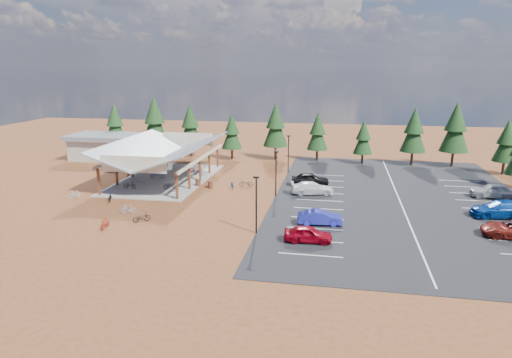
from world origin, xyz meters
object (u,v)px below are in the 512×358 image
at_px(trash_bin_1, 210,184).
at_px(bike_5, 170,184).
at_px(bike_9, 75,194).
at_px(car_7, 500,209).
at_px(bike_pavilion, 165,150).
at_px(bike_6, 198,172).
at_px(car_8, 493,191).
at_px(car_4, 310,179).
at_px(car_1, 320,217).
at_px(bike_3, 162,164).
at_px(bike_12, 142,217).
at_px(trash_bin_0, 198,183).
at_px(bike_16, 246,183).
at_px(lamp_post_0, 256,201).
at_px(bike_11, 105,223).
at_px(outbuilding, 107,146).
at_px(bike_2, 158,175).
at_px(lamp_post_1, 276,170).
at_px(bike_7, 196,169).
at_px(car_0, 308,234).
at_px(bike_8, 110,197).
at_px(bike_13, 129,209).
at_px(bike_14, 232,184).
at_px(bike_1, 139,179).
at_px(lamp_post_2, 288,151).
at_px(car_3, 312,188).
at_px(bike_4, 171,185).
at_px(bike_0, 130,185).

relative_size(trash_bin_1, bike_5, 0.56).
bearing_deg(bike_9, car_7, -117.39).
bearing_deg(bike_pavilion, bike_6, 36.14).
relative_size(bike_6, car_8, 0.33).
bearing_deg(car_4, car_1, 176.29).
distance_m(trash_bin_1, bike_9, 15.22).
bearing_deg(bike_5, bike_3, 13.36).
bearing_deg(bike_12, trash_bin_0, -47.38).
relative_size(bike_16, car_1, 0.40).
bearing_deg(bike_3, lamp_post_0, -154.40).
bearing_deg(bike_11, outbuilding, 114.38).
bearing_deg(car_7, bike_2, -109.91).
distance_m(lamp_post_1, bike_7, 15.51).
bearing_deg(bike_5, bike_9, 110.18).
bearing_deg(car_4, car_7, -126.30).
bearing_deg(car_1, bike_12, 90.54).
relative_size(bike_7, car_0, 0.38).
distance_m(bike_5, car_1, 20.60).
bearing_deg(trash_bin_1, car_0, -49.96).
height_order(bike_8, bike_13, bike_8).
xyz_separation_m(bike_2, bike_6, (4.68, 2.53, -0.07)).
distance_m(bike_11, bike_13, 4.43).
distance_m(lamp_post_0, bike_14, 15.74).
bearing_deg(outbuilding, bike_13, -58.00).
height_order(bike_2, bike_5, bike_5).
xyz_separation_m(bike_1, bike_7, (5.21, 6.77, -0.08)).
bearing_deg(bike_7, lamp_post_2, -88.91).
bearing_deg(bike_13, car_3, 104.35).
height_order(car_1, car_7, car_7).
bearing_deg(bike_9, car_4, -97.11).
height_order(lamp_post_0, bike_4, lamp_post_0).
distance_m(outbuilding, bike_14, 27.07).
relative_size(outbuilding, bike_5, 6.80).
relative_size(bike_11, car_1, 0.43).
bearing_deg(bike_12, bike_16, -67.93).
distance_m(outbuilding, bike_12, 32.47).
relative_size(bike_3, car_3, 0.36).
height_order(lamp_post_2, bike_11, lamp_post_2).
xyz_separation_m(trash_bin_0, car_3, (13.83, -1.03, 0.29)).
bearing_deg(bike_2, lamp_post_2, -84.24).
distance_m(bike_6, bike_13, 16.61).
bearing_deg(car_1, car_3, 0.41).
xyz_separation_m(bike_6, bike_12, (0.36, -18.62, -0.06)).
xyz_separation_m(bike_8, car_0, (21.87, -7.91, 0.22)).
bearing_deg(bike_14, bike_11, -138.21).
distance_m(bike_0, bike_11, 13.48).
xyz_separation_m(bike_6, bike_11, (-2.10, -20.92, 0.01)).
distance_m(bike_pavilion, car_7, 38.38).
bearing_deg(trash_bin_0, bike_1, -179.55).
distance_m(bike_8, bike_14, 14.06).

